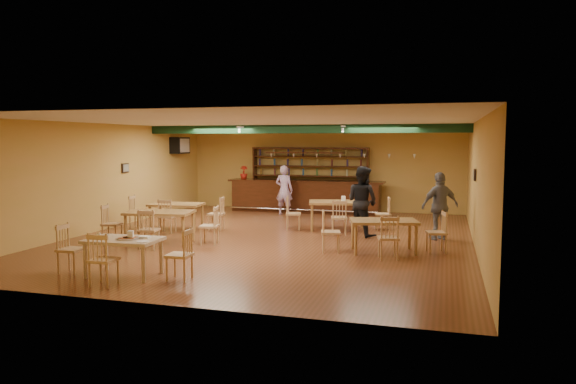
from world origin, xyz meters
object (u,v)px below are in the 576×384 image
(patron_right_a, at_px, (362,201))
(dining_table_c, at_px, (160,227))
(bar_counter, at_px, (305,196))
(dining_table_b, at_px, (338,216))
(dining_table_d, at_px, (383,236))
(patron_bar, at_px, (284,190))
(near_table, at_px, (124,257))
(dining_table_a, at_px, (177,216))

(patron_right_a, bearing_deg, dining_table_c, 58.28)
(bar_counter, relative_size, dining_table_b, 3.40)
(dining_table_d, bearing_deg, patron_bar, 111.65)
(patron_bar, bearing_deg, patron_right_a, 138.18)
(near_table, distance_m, patron_bar, 8.95)
(dining_table_b, xyz_separation_m, patron_right_a, (0.80, -0.80, 0.52))
(dining_table_a, xyz_separation_m, patron_bar, (2.11, 3.71, 0.48))
(bar_counter, height_order, near_table, bar_counter)
(dining_table_a, distance_m, near_table, 5.47)
(patron_right_a, bearing_deg, dining_table_a, 34.02)
(patron_right_a, bearing_deg, patron_bar, -16.43)
(dining_table_a, bearing_deg, dining_table_d, -21.81)
(bar_counter, distance_m, near_table, 9.80)
(bar_counter, distance_m, dining_table_b, 3.88)
(dining_table_a, bearing_deg, dining_table_b, 7.57)
(dining_table_a, distance_m, dining_table_d, 6.28)
(patron_right_a, bearing_deg, near_table, 87.39)
(patron_right_a, bearing_deg, bar_counter, -27.49)
(dining_table_c, distance_m, dining_table_d, 5.42)
(bar_counter, xyz_separation_m, dining_table_d, (3.42, -6.19, -0.20))
(dining_table_c, height_order, patron_right_a, patron_right_a)
(dining_table_d, relative_size, patron_right_a, 0.80)
(dining_table_a, relative_size, patron_right_a, 0.79)
(near_table, height_order, patron_bar, patron_bar)
(dining_table_b, bearing_deg, bar_counter, 104.71)
(bar_counter, relative_size, patron_right_a, 2.99)
(dining_table_a, xyz_separation_m, dining_table_b, (4.48, 1.12, 0.04))
(dining_table_c, height_order, near_table, dining_table_c)
(dining_table_d, bearing_deg, dining_table_b, 104.99)
(near_table, distance_m, patron_right_a, 6.63)
(dining_table_c, distance_m, patron_right_a, 5.24)
(dining_table_a, xyz_separation_m, dining_table_c, (0.66, -2.11, 0.03))
(dining_table_b, height_order, near_table, dining_table_b)
(dining_table_d, height_order, near_table, dining_table_d)
(dining_table_b, height_order, patron_right_a, patron_right_a)
(near_table, relative_size, patron_right_a, 0.72)
(patron_bar, distance_m, patron_right_a, 4.64)
(dining_table_b, height_order, dining_table_c, dining_table_b)
(dining_table_c, bearing_deg, dining_table_b, 31.05)
(dining_table_c, relative_size, patron_bar, 0.94)
(dining_table_a, bearing_deg, patron_bar, 53.85)
(bar_counter, xyz_separation_m, dining_table_c, (-1.98, -6.64, -0.17))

